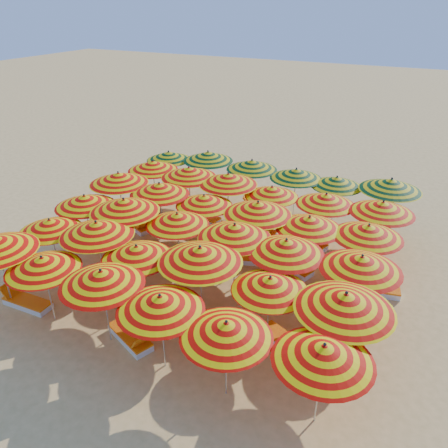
# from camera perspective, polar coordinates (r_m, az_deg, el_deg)

# --- Properties ---
(ground) EXTENTS (120.00, 120.00, 0.00)m
(ground) POSITION_cam_1_polar(r_m,az_deg,el_deg) (16.84, -0.76, -5.54)
(ground) COLOR #EFB96A
(ground) RESTS_ON ground
(umbrella_1) EXTENTS (2.29, 2.29, 2.39)m
(umbrella_1) POSITION_cam_1_polar(r_m,az_deg,el_deg) (14.18, -22.61, -4.79)
(umbrella_1) COLOR silver
(umbrella_1) RESTS_ON ground
(umbrella_2) EXTENTS (2.48, 2.48, 2.55)m
(umbrella_2) POSITION_cam_1_polar(r_m,az_deg,el_deg) (12.70, -15.71, -6.79)
(umbrella_2) COLOR silver
(umbrella_2) RESTS_ON ground
(umbrella_3) EXTENTS (2.93, 2.93, 2.47)m
(umbrella_3) POSITION_cam_1_polar(r_m,az_deg,el_deg) (11.55, -8.33, -10.19)
(umbrella_3) COLOR silver
(umbrella_3) RESTS_ON ground
(umbrella_4) EXTENTS (2.98, 2.98, 2.43)m
(umbrella_4) POSITION_cam_1_polar(r_m,az_deg,el_deg) (10.70, 0.30, -13.65)
(umbrella_4) COLOR silver
(umbrella_4) RESTS_ON ground
(umbrella_5) EXTENTS (3.10, 3.10, 2.48)m
(umbrella_5) POSITION_cam_1_polar(r_m,az_deg,el_deg) (10.30, 12.88, -16.12)
(umbrella_5) COLOR silver
(umbrella_5) RESTS_ON ground
(umbrella_6) EXTENTS (2.58, 2.58, 2.34)m
(umbrella_6) POSITION_cam_1_polar(r_m,az_deg,el_deg) (16.53, -21.78, -0.14)
(umbrella_6) COLOR silver
(umbrella_6) RESTS_ON ground
(umbrella_7) EXTENTS (3.27, 3.27, 2.64)m
(umbrella_7) POSITION_cam_1_polar(r_m,az_deg,el_deg) (15.15, -16.31, -0.59)
(umbrella_7) COLOR silver
(umbrella_7) RESTS_ON ground
(umbrella_8) EXTENTS (2.76, 2.76, 2.41)m
(umbrella_8) POSITION_cam_1_polar(r_m,az_deg,el_deg) (13.89, -11.33, -3.62)
(umbrella_8) COLOR silver
(umbrella_8) RESTS_ON ground
(umbrella_9) EXTENTS (2.79, 2.79, 2.73)m
(umbrella_9) POSITION_cam_1_polar(r_m,az_deg,el_deg) (12.98, -3.15, -4.02)
(umbrella_9) COLOR silver
(umbrella_9) RESTS_ON ground
(umbrella_10) EXTENTS (2.67, 2.67, 2.34)m
(umbrella_10) POSITION_cam_1_polar(r_m,az_deg,el_deg) (12.37, 6.03, -7.80)
(umbrella_10) COLOR silver
(umbrella_10) RESTS_ON ground
(umbrella_11) EXTENTS (2.69, 2.69, 2.73)m
(umbrella_11) POSITION_cam_1_polar(r_m,az_deg,el_deg) (11.50, 15.55, -9.77)
(umbrella_11) COLOR silver
(umbrella_11) RESTS_ON ground
(umbrella_12) EXTENTS (2.70, 2.70, 2.47)m
(umbrella_12) POSITION_cam_1_polar(r_m,az_deg,el_deg) (17.75, -17.73, 2.88)
(umbrella_12) COLOR silver
(umbrella_12) RESTS_ON ground
(umbrella_13) EXTENTS (3.31, 3.31, 2.74)m
(umbrella_13) POSITION_cam_1_polar(r_m,az_deg,el_deg) (16.39, -12.92, 2.36)
(umbrella_13) COLOR silver
(umbrella_13) RESTS_ON ground
(umbrella_14) EXTENTS (2.62, 2.62, 2.44)m
(umbrella_14) POSITION_cam_1_polar(r_m,az_deg,el_deg) (15.65, -6.13, 0.63)
(umbrella_14) COLOR silver
(umbrella_14) RESTS_ON ground
(umbrella_15) EXTENTS (3.06, 3.06, 2.62)m
(umbrella_15) POSITION_cam_1_polar(r_m,az_deg,el_deg) (14.44, 1.40, -0.93)
(umbrella_15) COLOR silver
(umbrella_15) RESTS_ON ground
(umbrella_16) EXTENTS (2.55, 2.55, 2.58)m
(umbrella_16) POSITION_cam_1_polar(r_m,az_deg,el_deg) (13.76, 8.11, -2.95)
(umbrella_16) COLOR silver
(umbrella_16) RESTS_ON ground
(umbrella_17) EXTENTS (3.12, 3.12, 2.58)m
(umbrella_17) POSITION_cam_1_polar(r_m,az_deg,el_deg) (13.42, 17.50, -4.91)
(umbrella_17) COLOR silver
(umbrella_17) RESTS_ON ground
(umbrella_18) EXTENTS (3.24, 3.24, 2.67)m
(umbrella_18) POSITION_cam_1_polar(r_m,az_deg,el_deg) (19.18, -13.60, 5.84)
(umbrella_18) COLOR silver
(umbrella_18) RESTS_ON ground
(umbrella_19) EXTENTS (3.02, 3.02, 2.58)m
(umbrella_19) POSITION_cam_1_polar(r_m,az_deg,el_deg) (17.94, -8.44, 4.55)
(umbrella_19) COLOR silver
(umbrella_19) RESTS_ON ground
(umbrella_20) EXTENTS (2.51, 2.51, 2.39)m
(umbrella_20) POSITION_cam_1_polar(r_m,az_deg,el_deg) (17.13, -2.61, 3.07)
(umbrella_20) COLOR silver
(umbrella_20) RESTS_ON ground
(umbrella_21) EXTENTS (2.89, 2.89, 2.67)m
(umbrella_21) POSITION_cam_1_polar(r_m,az_deg,el_deg) (15.94, 4.45, 2.04)
(umbrella_21) COLOR silver
(umbrella_21) RESTS_ON ground
(umbrella_22) EXTENTS (3.13, 3.13, 2.50)m
(umbrella_22) POSITION_cam_1_polar(r_m,az_deg,el_deg) (15.48, 11.06, 0.16)
(umbrella_22) COLOR silver
(umbrella_22) RESTS_ON ground
(umbrella_23) EXTENTS (3.08, 3.08, 2.52)m
(umbrella_23) POSITION_cam_1_polar(r_m,az_deg,el_deg) (15.40, 18.31, -0.91)
(umbrella_23) COLOR silver
(umbrella_23) RESTS_ON ground
(umbrella_24) EXTENTS (2.44, 2.44, 2.49)m
(umbrella_24) POSITION_cam_1_polar(r_m,az_deg,el_deg) (20.83, -9.28, 7.53)
(umbrella_24) COLOR silver
(umbrella_24) RESTS_ON ground
(umbrella_25) EXTENTS (3.27, 3.27, 2.64)m
(umbrella_25) POSITION_cam_1_polar(r_m,az_deg,el_deg) (19.43, -4.60, 6.74)
(umbrella_25) COLOR silver
(umbrella_25) RESTS_ON ground
(umbrella_26) EXTENTS (2.63, 2.63, 2.67)m
(umbrella_26) POSITION_cam_1_polar(r_m,az_deg,el_deg) (18.56, 0.54, 5.89)
(umbrella_26) COLOR silver
(umbrella_26) RESTS_ON ground
(umbrella_27) EXTENTS (2.65, 2.65, 2.36)m
(umbrella_27) POSITION_cam_1_polar(r_m,az_deg,el_deg) (18.10, 6.27, 4.22)
(umbrella_27) COLOR silver
(umbrella_27) RESTS_ON ground
(umbrella_28) EXTENTS (2.66, 2.66, 2.46)m
(umbrella_28) POSITION_cam_1_polar(r_m,az_deg,el_deg) (17.52, 13.17, 3.14)
(umbrella_28) COLOR silver
(umbrella_28) RESTS_ON ground
(umbrella_29) EXTENTS (3.17, 3.17, 2.56)m
(umbrella_29) POSITION_cam_1_polar(r_m,az_deg,el_deg) (17.24, 20.00, 2.04)
(umbrella_29) COLOR silver
(umbrella_29) RESTS_ON ground
(umbrella_30) EXTENTS (2.91, 2.91, 2.37)m
(umbrella_30) POSITION_cam_1_polar(r_m,az_deg,el_deg) (22.42, -7.24, 8.83)
(umbrella_30) COLOR silver
(umbrella_30) RESTS_ON ground
(umbrella_31) EXTENTS (2.78, 2.78, 2.59)m
(umbrella_31) POSITION_cam_1_polar(r_m,az_deg,el_deg) (21.59, -2.10, 8.83)
(umbrella_31) COLOR silver
(umbrella_31) RESTS_ON ground
(umbrella_32) EXTENTS (2.44, 2.44, 2.53)m
(umbrella_32) POSITION_cam_1_polar(r_m,az_deg,el_deg) (20.61, 3.66, 7.72)
(umbrella_32) COLOR silver
(umbrella_32) RESTS_ON ground
(umbrella_33) EXTENTS (2.92, 2.92, 2.49)m
(umbrella_33) POSITION_cam_1_polar(r_m,az_deg,el_deg) (19.85, 9.40, 6.49)
(umbrella_33) COLOR silver
(umbrella_33) RESTS_ON ground
(umbrella_34) EXTENTS (2.61, 2.61, 2.38)m
(umbrella_34) POSITION_cam_1_polar(r_m,az_deg,el_deg) (19.60, 14.49, 5.39)
(umbrella_34) COLOR silver
(umbrella_34) RESTS_ON ground
(umbrella_35) EXTENTS (3.08, 3.08, 2.69)m
(umbrella_35) POSITION_cam_1_polar(r_m,az_deg,el_deg) (19.18, 20.96, 4.82)
(umbrella_35) COLOR silver
(umbrella_35) RESTS_ON ground
(lounger_0) EXTENTS (1.75, 0.64, 0.69)m
(lounger_0) POSITION_cam_1_polar(r_m,az_deg,el_deg) (16.18, -24.39, -9.26)
(lounger_0) COLOR white
(lounger_0) RESTS_ON ground
(lounger_1) EXTENTS (1.82, 1.20, 0.69)m
(lounger_1) POSITION_cam_1_polar(r_m,az_deg,el_deg) (13.76, -12.05, -14.25)
(lounger_1) COLOR white
(lounger_1) RESTS_ON ground
(lounger_2) EXTENTS (1.75, 0.65, 0.69)m
(lounger_2) POSITION_cam_1_polar(r_m,az_deg,el_deg) (14.66, -9.31, -10.93)
(lounger_2) COLOR white
(lounger_2) RESTS_ON ground
(lounger_3) EXTENTS (1.80, 0.86, 0.69)m
(lounger_3) POSITION_cam_1_polar(r_m,az_deg,el_deg) (14.51, -5.06, -11.09)
(lounger_3) COLOR white
(lounger_3) RESTS_ON ground
(lounger_4) EXTENTS (1.82, 1.23, 0.69)m
(lounger_4) POSITION_cam_1_polar(r_m,az_deg,el_deg) (13.45, 8.11, -15.01)
(lounger_4) COLOR white
(lounger_4) RESTS_ON ground
(lounger_5) EXTENTS (1.82, 0.99, 0.69)m
(lounger_5) POSITION_cam_1_polar(r_m,az_deg,el_deg) (19.10, -17.93, -2.17)
(lounger_5) COLOR white
(lounger_5) RESTS_ON ground
(lounger_6) EXTENTS (1.82, 0.97, 0.69)m
(lounger_6) POSITION_cam_1_polar(r_m,az_deg,el_deg) (16.93, -7.53, -5.00)
(lounger_6) COLOR white
(lounger_6) RESTS_ON ground
(lounger_7) EXTENTS (1.82, 1.23, 0.69)m
(lounger_7) POSITION_cam_1_polar(r_m,az_deg,el_deg) (19.84, -11.28, -0.15)
(lounger_7) COLOR white
(lounger_7) RESTS_ON ground
(lounger_8) EXTENTS (1.77, 0.71, 0.69)m
(lounger_8) POSITION_cam_1_polar(r_m,az_deg,el_deg) (17.77, -0.81, -3.04)
(lounger_8) COLOR white
(lounger_8) RESTS_ON ground
(lounger_9) EXTENTS (1.83, 1.08, 0.69)m
(lounger_9) POSITION_cam_1_polar(r_m,az_deg,el_deg) (17.09, 2.16, -4.42)
(lounger_9) COLOR white
(lounger_9) RESTS_ON ground
(lounger_10) EXTENTS (1.83, 1.15, 0.69)m
(lounger_10) POSITION_cam_1_polar(r_m,az_deg,el_deg) (16.73, 8.92, -5.54)
(lounger_10) COLOR white
(lounger_10) RESTS_ON ground
(lounger_11) EXTENTS (1.81, 0.92, 0.69)m
(lounger_11) POSITION_cam_1_polar(r_m,az_deg,el_deg) (16.22, 18.86, -8.03)
(lounger_11) COLOR white
(lounger_11) RESTS_ON ground
(lounger_12) EXTENTS (1.82, 0.94, 0.69)m
(lounger_12) POSITION_cam_1_polar(r_m,az_deg,el_deg) (20.24, -2.82, 0.98)
(lounger_12) COLOR white
(lounger_12) RESTS_ON ground
(lounger_13) EXTENTS (1.76, 0.67, 0.69)m
(lounger_13) POSITION_cam_1_polar(r_m,az_deg,el_deg) (18.95, 4.37, -1.04)
(lounger_13) COLOR white
(lounger_13) RESTS_ON ground
(lounger_14) EXTENTS (1.83, 1.13, 0.69)m
(lounger_14) POSITION_cam_1_polar(r_m,az_deg,el_deg) (18.46, 10.95, -2.34)
(lounger_14) COLOR white
(lounger_14) RESTS_ON ground
(lounger_15) EXTENTS (1.82, 1.21, 0.69)m
(lounger_15) POSITION_cam_1_polar(r_m,az_deg,el_deg) (23.42, -7.91, 4.55)
(lounger_15) COLOR white
(lounger_15) RESTS_ON ground
(lounger_16) EXTENTS (1.82, 0.99, 0.69)m
(lounger_16) POSITION_cam_1_polar(r_m,az_deg,el_deg) (21.24, 4.75, 2.24)
(lounger_16) COLOR white
(lounger_16) RESTS_ON ground
(beachgoer_a) EXTENTS (0.62, 0.57, 1.41)m
(beachgoer_a) POSITION_cam_1_polar(r_m,az_deg,el_deg) (18.69, -8.44, 0.22)
(beachgoer_a) COLOR tan
(beachgoer_a) RESTS_ON ground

